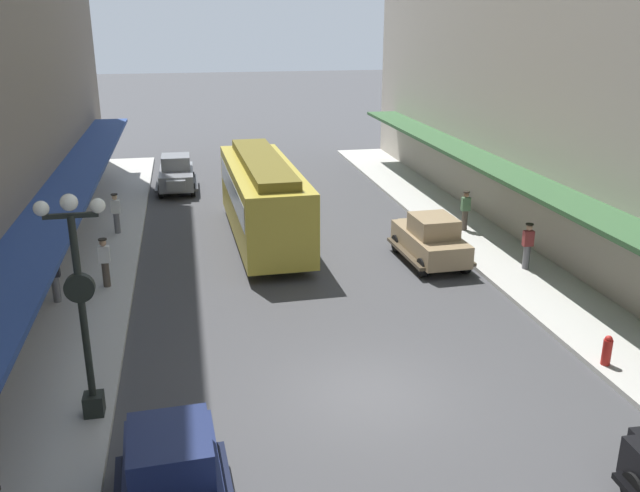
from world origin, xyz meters
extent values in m
plane|color=#424244|center=(0.00, 0.00, 0.00)|extent=(200.00, 200.00, 0.00)
cube|color=#B7B5AD|center=(-7.50, 0.00, 0.07)|extent=(3.00, 60.00, 0.15)
cube|color=#997F5B|center=(4.67, 8.56, 0.74)|extent=(1.83, 3.95, 0.80)
cube|color=#997F5B|center=(4.68, 8.31, 1.49)|extent=(1.50, 1.75, 0.70)
cube|color=#8C9EA8|center=(4.68, 8.31, 1.49)|extent=(1.42, 1.71, 0.42)
cube|color=#997F5B|center=(4.60, 10.69, 0.79)|extent=(0.95, 0.39, 0.52)
cube|color=#4C3F2D|center=(3.73, 8.53, 0.42)|extent=(0.36, 3.52, 0.12)
cube|color=#4C3F2D|center=(5.62, 8.59, 0.42)|extent=(0.36, 3.52, 0.12)
cylinder|color=black|center=(3.82, 9.90, 0.34)|extent=(0.24, 0.69, 0.68)
cylinder|color=black|center=(5.44, 9.95, 0.34)|extent=(0.24, 0.69, 0.68)
cylinder|color=black|center=(3.91, 7.17, 0.34)|extent=(0.24, 0.69, 0.68)
cylinder|color=black|center=(5.53, 7.22, 0.34)|extent=(0.24, 0.69, 0.68)
cylinder|color=black|center=(3.84, -4.82, 0.34)|extent=(0.25, 0.69, 0.68)
cube|color=#19234C|center=(-4.60, -3.51, 1.49)|extent=(1.52, 1.77, 0.70)
cube|color=#8C9EA8|center=(-4.60, -3.51, 1.49)|extent=(1.45, 1.73, 0.42)
cylinder|color=black|center=(-3.85, -2.36, 0.34)|extent=(0.25, 0.69, 0.68)
cylinder|color=black|center=(-5.46, -2.44, 0.34)|extent=(0.25, 0.69, 0.68)
cube|color=slate|center=(-4.55, 21.45, 0.74)|extent=(1.74, 3.92, 0.80)
cube|color=slate|center=(-4.55, 21.70, 1.49)|extent=(1.46, 1.72, 0.70)
cube|color=#8C9EA8|center=(-4.55, 21.70, 1.49)|extent=(1.39, 1.68, 0.42)
cube|color=slate|center=(-4.57, 19.32, 0.79)|extent=(0.94, 0.37, 0.52)
cube|color=#393A3D|center=(-3.60, 21.44, 0.42)|extent=(0.28, 3.51, 0.12)
cube|color=#393A3D|center=(-5.50, 21.46, 0.42)|extent=(0.28, 3.51, 0.12)
cylinder|color=black|center=(-3.76, 20.08, 0.34)|extent=(0.23, 0.68, 0.68)
cylinder|color=black|center=(-5.37, 20.09, 0.34)|extent=(0.23, 0.68, 0.68)
cylinder|color=black|center=(-3.73, 22.81, 0.34)|extent=(0.23, 0.68, 0.68)
cylinder|color=black|center=(-5.34, 22.82, 0.34)|extent=(0.23, 0.68, 0.68)
cube|color=gold|center=(-1.07, 12.20, 1.75)|extent=(2.73, 9.66, 2.70)
cube|color=brown|center=(-1.07, 12.20, 3.28)|extent=(1.71, 8.67, 0.36)
cube|color=#8C9EA8|center=(-1.07, 12.20, 2.22)|extent=(2.74, 8.89, 0.95)
cube|color=black|center=(-1.14, 15.08, 0.20)|extent=(2.03, 1.25, 0.40)
cube|color=black|center=(-1.00, 9.32, 0.20)|extent=(2.03, 1.25, 0.40)
cube|color=black|center=(-6.40, 0.15, 0.40)|extent=(0.44, 0.44, 0.50)
cylinder|color=black|center=(-6.40, 0.15, 2.75)|extent=(0.16, 0.16, 4.20)
cube|color=black|center=(-6.40, 0.15, 4.85)|extent=(1.10, 0.10, 0.10)
sphere|color=white|center=(-6.95, 0.15, 5.03)|extent=(0.32, 0.32, 0.32)
sphere|color=white|center=(-5.85, 0.15, 5.03)|extent=(0.32, 0.32, 0.32)
sphere|color=white|center=(-6.40, 0.15, 5.13)|extent=(0.36, 0.36, 0.36)
cylinder|color=black|center=(-6.40, 0.15, 3.25)|extent=(0.64, 0.18, 0.64)
cylinder|color=silver|center=(-6.40, 0.25, 3.25)|extent=(0.56, 0.02, 0.56)
cylinder|color=#B21E19|center=(6.35, -0.05, 0.50)|extent=(0.24, 0.24, 0.70)
sphere|color=#B21E19|center=(6.35, -0.05, 0.87)|extent=(0.20, 0.20, 0.20)
cylinder|color=slate|center=(-8.28, 7.03, 0.57)|extent=(0.24, 0.24, 0.85)
cube|color=#26262D|center=(-8.28, 7.03, 1.28)|extent=(0.36, 0.22, 0.56)
sphere|color=brown|center=(-8.28, 7.03, 1.68)|extent=(0.22, 0.22, 0.22)
cylinder|color=black|center=(-8.28, 7.03, 1.80)|extent=(0.28, 0.28, 0.04)
cylinder|color=slate|center=(-6.99, 14.06, 0.57)|extent=(0.24, 0.24, 0.85)
cube|color=white|center=(-6.99, 14.06, 1.28)|extent=(0.36, 0.22, 0.56)
sphere|color=beige|center=(-6.99, 14.06, 1.68)|extent=(0.22, 0.22, 0.22)
cylinder|color=black|center=(-6.99, 14.06, 1.80)|extent=(0.28, 0.28, 0.04)
cylinder|color=#4C4238|center=(-6.86, 8.06, 0.57)|extent=(0.24, 0.24, 0.85)
cube|color=white|center=(-6.86, 8.06, 1.28)|extent=(0.36, 0.22, 0.56)
sphere|color=tan|center=(-6.86, 8.06, 1.68)|extent=(0.22, 0.22, 0.22)
cylinder|color=black|center=(-6.86, 8.06, 1.80)|extent=(0.28, 0.28, 0.04)
cylinder|color=slate|center=(7.69, 6.87, 0.57)|extent=(0.24, 0.24, 0.85)
cube|color=maroon|center=(7.69, 6.87, 1.28)|extent=(0.36, 0.22, 0.56)
sphere|color=tan|center=(7.69, 6.87, 1.68)|extent=(0.22, 0.22, 0.22)
cylinder|color=black|center=(7.69, 6.87, 1.80)|extent=(0.28, 0.28, 0.04)
cylinder|color=#4C4238|center=(7.34, 11.61, 0.57)|extent=(0.24, 0.24, 0.85)
cube|color=#4C724C|center=(7.34, 11.61, 1.28)|extent=(0.36, 0.22, 0.56)
sphere|color=#9E7051|center=(7.34, 11.61, 1.68)|extent=(0.22, 0.22, 0.22)
cylinder|color=black|center=(7.34, 11.61, 1.80)|extent=(0.28, 0.28, 0.04)
camera|label=1|loc=(-3.99, -13.91, 8.74)|focal=37.93mm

